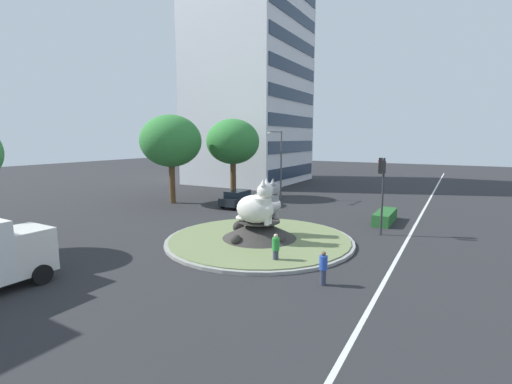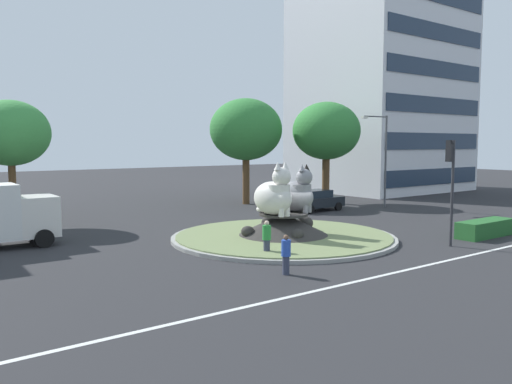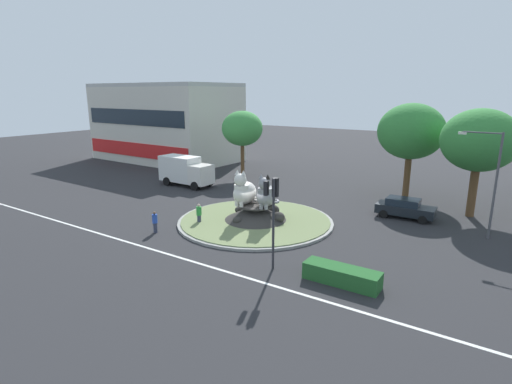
{
  "view_description": "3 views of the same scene",
  "coord_description": "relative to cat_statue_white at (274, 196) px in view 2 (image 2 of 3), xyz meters",
  "views": [
    {
      "loc": [
        -19.67,
        -10.86,
        6.53
      ],
      "look_at": [
        0.24,
        0.39,
        3.12
      ],
      "focal_mm": 25.54,
      "sensor_mm": 36.0,
      "label": 1
    },
    {
      "loc": [
        -17.35,
        -20.96,
        5.06
      ],
      "look_at": [
        -1.13,
        0.92,
        2.51
      ],
      "focal_mm": 36.36,
      "sensor_mm": 36.0,
      "label": 2
    },
    {
      "loc": [
        16.06,
        -24.46,
        9.72
      ],
      "look_at": [
        -0.72,
        1.17,
        2.06
      ],
      "focal_mm": 28.06,
      "sensor_mm": 36.0,
      "label": 3
    }
  ],
  "objects": [
    {
      "name": "office_tower",
      "position": [
        28.42,
        17.11,
        11.72
      ],
      "size": [
        16.16,
        13.96,
        28.24
      ],
      "rotation": [
        0.0,
        0.0,
        0.01
      ],
      "color": "silver",
      "rests_on": "ground"
    },
    {
      "name": "lane_centreline",
      "position": [
        0.85,
        -7.88,
        -2.39
      ],
      "size": [
        112.0,
        0.2,
        0.01
      ],
      "primitive_type": "cube",
      "color": "silver",
      "rests_on": "ground"
    },
    {
      "name": "third_tree_left",
      "position": [
        14.45,
        11.1,
        3.7
      ],
      "size": [
        5.71,
        5.71,
        8.56
      ],
      "color": "brown",
      "rests_on": "ground"
    },
    {
      "name": "streetlight_arm",
      "position": [
        15.76,
        6.11,
        1.88
      ],
      "size": [
        2.7,
        0.36,
        7.24
      ],
      "rotation": [
        0.0,
        0.0,
        3.07
      ],
      "color": "#4C4C51",
      "rests_on": "ground"
    },
    {
      "name": "pedestrian_blue_shirt",
      "position": [
        -3.85,
        -5.54,
        -1.58
      ],
      "size": [
        0.37,
        0.37,
        1.56
      ],
      "rotation": [
        0.0,
        0.0,
        4.2
      ],
      "color": "#33384C",
      "rests_on": "ground"
    },
    {
      "name": "broadleaf_tree_behind_island",
      "position": [
        8.6,
        14.59,
        3.81
      ],
      "size": [
        6.02,
        6.02,
        8.79
      ],
      "color": "brown",
      "rests_on": "ground"
    },
    {
      "name": "ground_plane",
      "position": [
        0.85,
        0.3,
        -2.4
      ],
      "size": [
        160.0,
        160.0,
        0.0
      ],
      "primitive_type": "plane",
      "color": "#28282B"
    },
    {
      "name": "sedan_on_far_lane",
      "position": [
        10.13,
        7.72,
        -1.57
      ],
      "size": [
        4.45,
        2.06,
        1.59
      ],
      "rotation": [
        0.0,
        0.0,
        0.02
      ],
      "color": "black",
      "rests_on": "ground"
    },
    {
      "name": "pedestrian_green_shirt",
      "position": [
        -2.42,
        -2.48,
        -1.55
      ],
      "size": [
        0.39,
        0.39,
        1.62
      ],
      "rotation": [
        0.0,
        0.0,
        5.67
      ],
      "color": "#33384C",
      "rests_on": "ground"
    },
    {
      "name": "second_tree_near_tower",
      "position": [
        -9.68,
        13.56,
        3.28
      ],
      "size": [
        4.69,
        4.69,
        7.7
      ],
      "color": "brown",
      "rests_on": "ground"
    },
    {
      "name": "cat_statue_grey",
      "position": [
        1.76,
        0.33,
        -0.06
      ],
      "size": [
        2.06,
        2.83,
        2.59
      ],
      "rotation": [
        0.0,
        0.0,
        -1.25
      ],
      "color": "gray",
      "rests_on": "roundabout_island"
    },
    {
      "name": "clipped_hedge_strip",
      "position": [
        10.16,
        -5.7,
        -1.95
      ],
      "size": [
        4.01,
        1.2,
        0.9
      ],
      "primitive_type": "cube",
      "color": "#235B28",
      "rests_on": "ground"
    },
    {
      "name": "roundabout_island",
      "position": [
        0.86,
        0.31,
        -1.96
      ],
      "size": [
        11.86,
        11.86,
        1.39
      ],
      "color": "gray",
      "rests_on": "ground"
    },
    {
      "name": "traffic_light_mast",
      "position": [
        6.15,
        -6.04,
        1.42
      ],
      "size": [
        0.71,
        0.59,
        5.22
      ],
      "rotation": [
        0.0,
        0.0,
        1.68
      ],
      "color": "#2D2D33",
      "rests_on": "ground"
    },
    {
      "name": "cat_statue_white",
      "position": [
        0.0,
        0.0,
        0.0
      ],
      "size": [
        1.81,
        2.9,
        2.75
      ],
      "rotation": [
        0.0,
        0.0,
        -1.49
      ],
      "color": "silver",
      "rests_on": "roundabout_island"
    }
  ]
}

